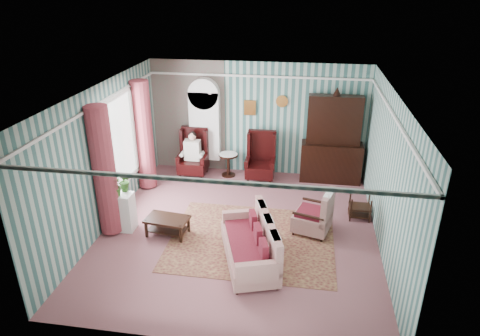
% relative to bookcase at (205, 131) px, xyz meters
% --- Properties ---
extents(floor, '(6.00, 6.00, 0.00)m').
position_rel_bookcase_xyz_m(floor, '(1.35, -2.84, -1.12)').
color(floor, '#8D5256').
rests_on(floor, ground).
extents(room_shell, '(5.53, 6.02, 2.91)m').
position_rel_bookcase_xyz_m(room_shell, '(0.73, -2.66, 0.89)').
color(room_shell, '#36635E').
rests_on(room_shell, ground).
extents(bookcase, '(0.80, 0.28, 2.24)m').
position_rel_bookcase_xyz_m(bookcase, '(0.00, 0.00, 0.00)').
color(bookcase, silver).
rests_on(bookcase, floor).
extents(dresser_hutch, '(1.50, 0.56, 2.36)m').
position_rel_bookcase_xyz_m(dresser_hutch, '(3.25, -0.12, 0.06)').
color(dresser_hutch, black).
rests_on(dresser_hutch, floor).
extents(wingback_left, '(0.76, 0.80, 1.25)m').
position_rel_bookcase_xyz_m(wingback_left, '(-0.25, -0.39, -0.50)').
color(wingback_left, black).
rests_on(wingback_left, floor).
extents(wingback_right, '(0.76, 0.80, 1.25)m').
position_rel_bookcase_xyz_m(wingback_right, '(1.50, -0.39, -0.50)').
color(wingback_right, black).
rests_on(wingback_right, floor).
extents(seated_woman, '(0.44, 0.40, 1.18)m').
position_rel_bookcase_xyz_m(seated_woman, '(-0.25, -0.39, -0.53)').
color(seated_woman, silver).
rests_on(seated_woman, floor).
extents(round_side_table, '(0.50, 0.50, 0.60)m').
position_rel_bookcase_xyz_m(round_side_table, '(0.65, -0.24, -0.82)').
color(round_side_table, black).
rests_on(round_side_table, floor).
extents(nest_table, '(0.45, 0.38, 0.54)m').
position_rel_bookcase_xyz_m(nest_table, '(3.82, -1.94, -0.85)').
color(nest_table, black).
rests_on(nest_table, floor).
extents(plant_stand, '(0.55, 0.35, 0.80)m').
position_rel_bookcase_xyz_m(plant_stand, '(-1.05, -3.14, -0.72)').
color(plant_stand, white).
rests_on(plant_stand, floor).
extents(rug, '(3.20, 2.60, 0.01)m').
position_rel_bookcase_xyz_m(rug, '(1.65, -3.14, -1.11)').
color(rug, '#4F221A').
rests_on(rug, floor).
extents(sofa, '(1.42, 2.01, 1.09)m').
position_rel_bookcase_xyz_m(sofa, '(1.69, -3.88, -0.58)').
color(sofa, beige).
rests_on(sofa, floor).
extents(floral_armchair, '(1.07, 0.99, 0.91)m').
position_rel_bookcase_xyz_m(floral_armchair, '(2.81, -2.64, -0.66)').
color(floral_armchair, '#C3B197').
rests_on(floral_armchair, floor).
extents(coffee_table, '(0.90, 0.60, 0.37)m').
position_rel_bookcase_xyz_m(coffee_table, '(-0.05, -3.20, -0.93)').
color(coffee_table, black).
rests_on(coffee_table, floor).
extents(potted_plant_a, '(0.46, 0.42, 0.43)m').
position_rel_bookcase_xyz_m(potted_plant_a, '(-1.04, -3.22, -0.10)').
color(potted_plant_a, '#1A551C').
rests_on(potted_plant_a, plant_stand).
extents(potted_plant_b, '(0.30, 0.28, 0.45)m').
position_rel_bookcase_xyz_m(potted_plant_b, '(-0.95, -2.99, -0.10)').
color(potted_plant_b, '#244E18').
rests_on(potted_plant_b, plant_stand).
extents(potted_plant_c, '(0.26, 0.26, 0.37)m').
position_rel_bookcase_xyz_m(potted_plant_c, '(-1.14, -3.13, -0.14)').
color(potted_plant_c, '#1B4D18').
rests_on(potted_plant_c, plant_stand).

